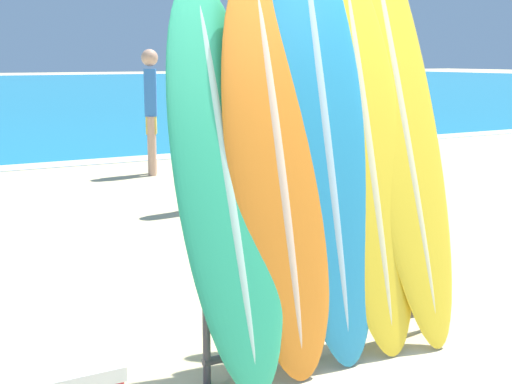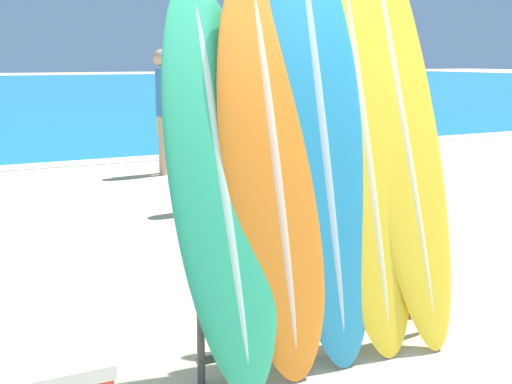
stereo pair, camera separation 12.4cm
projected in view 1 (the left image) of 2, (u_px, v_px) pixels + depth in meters
name	position (u px, v px, depth m)	size (l,w,h in m)	color
surfboard_rack	(328.00, 282.00, 3.92)	(1.53, 0.04, 0.78)	#47474C
surfboard_slot_0	(225.00, 181.00, 3.56)	(0.55, 0.74, 2.07)	#289E70
surfboard_slot_1	(277.00, 170.00, 3.69)	(0.59, 0.62, 2.13)	orange
surfboard_slot_2	(323.00, 132.00, 3.84)	(0.58, 0.66, 2.49)	teal
surfboard_slot_3	(367.00, 153.00, 4.00)	(0.55, 0.64, 2.23)	yellow
surfboard_slot_4	(400.00, 121.00, 4.16)	(0.54, 0.88, 2.55)	yellow
person_mid_beach	(208.00, 131.00, 7.67)	(0.21, 0.27, 1.58)	tan
person_far_left	(235.00, 120.00, 9.47)	(0.25, 0.20, 1.51)	#846047
person_far_right	(151.00, 107.00, 10.00)	(0.25, 0.30, 1.76)	tan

